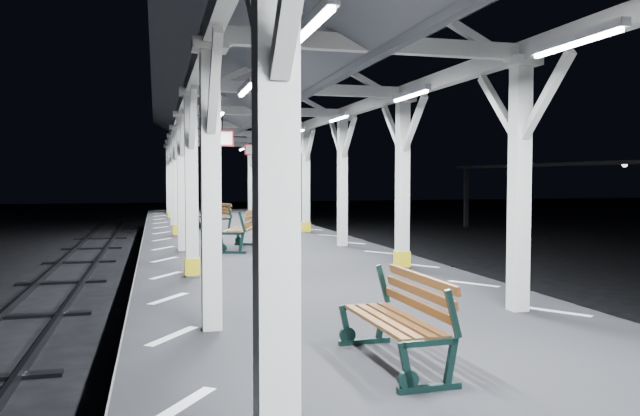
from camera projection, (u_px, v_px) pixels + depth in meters
name	position (u px, v px, depth m)	size (l,w,h in m)	color
ground	(331.00, 355.00, 9.71)	(120.00, 120.00, 0.00)	black
platform	(331.00, 323.00, 9.69)	(6.00, 50.00, 1.00)	black
hazard_stripes_left	(169.00, 299.00, 9.04)	(1.00, 48.00, 0.01)	silver
hazard_stripes_right	(474.00, 284.00, 10.29)	(1.00, 48.00, 0.01)	silver
track_right	(603.00, 329.00, 10.98)	(2.20, 60.00, 0.16)	#2D2D33
canopy	(331.00, 59.00, 9.47)	(5.40, 49.00, 4.65)	silver
bench_near	(402.00, 317.00, 5.86)	(0.64, 1.59, 0.85)	black
bench_mid	(244.00, 228.00, 15.15)	(1.23, 1.93, 0.98)	black
bench_far	(217.00, 216.00, 20.45)	(1.05, 1.77, 0.91)	black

